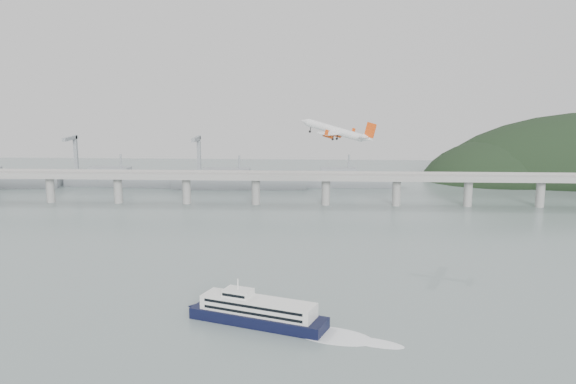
{
  "coord_description": "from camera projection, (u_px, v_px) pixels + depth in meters",
  "views": [
    {
      "loc": [
        13.46,
        -226.52,
        88.22
      ],
      "look_at": [
        0.0,
        55.0,
        36.0
      ],
      "focal_mm": 38.0,
      "sensor_mm": 36.0,
      "label": 1
    }
  ],
  "objects": [
    {
      "name": "ground",
      "position": [
        281.0,
        307.0,
        239.18
      ],
      "size": [
        900.0,
        900.0,
        0.0
      ],
      "primitive_type": "plane",
      "color": "slate",
      "rests_on": "ground"
    },
    {
      "name": "ferry",
      "position": [
        258.0,
        312.0,
        222.97
      ],
      "size": [
        81.39,
        36.96,
        15.99
      ],
      "rotation": [
        0.0,
        0.0,
        -0.35
      ],
      "color": "black",
      "rests_on": "ground"
    },
    {
      "name": "airliner",
      "position": [
        337.0,
        131.0,
        291.55
      ],
      "size": [
        37.1,
        34.82,
        11.89
      ],
      "rotation": [
        0.05,
        -0.23,
        2.72
      ],
      "color": "white",
      "rests_on": "ground"
    },
    {
      "name": "distant_fleet",
      "position": [
        113.0,
        180.0,
        505.69
      ],
      "size": [
        453.0,
        60.9,
        40.0
      ],
      "color": "gray",
      "rests_on": "ground"
    },
    {
      "name": "bridge",
      "position": [
        296.0,
        180.0,
        432.45
      ],
      "size": [
        800.0,
        22.0,
        23.9
      ],
      "color": "#979794",
      "rests_on": "ground"
    }
  ]
}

